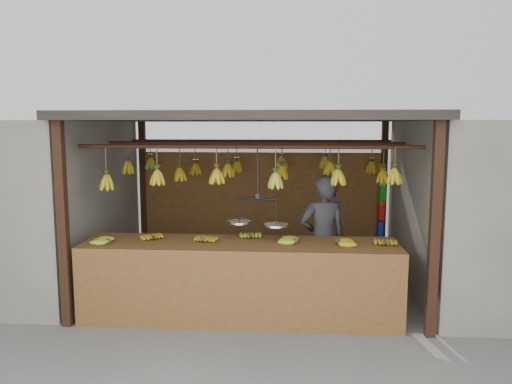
{
  "coord_description": "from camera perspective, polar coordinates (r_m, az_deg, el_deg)",
  "views": [
    {
      "loc": [
        0.51,
        -6.71,
        2.25
      ],
      "look_at": [
        0.0,
        0.3,
        1.3
      ],
      "focal_mm": 35.0,
      "sensor_mm": 36.0,
      "label": 1
    }
  ],
  "objects": [
    {
      "name": "bag_bundles",
      "position": [
        8.28,
        14.06,
        -1.1
      ],
      "size": [
        0.08,
        0.26,
        1.25
      ],
      "color": "yellow",
      "rests_on": "ground"
    },
    {
      "name": "ground",
      "position": [
        7.1,
        -0.18,
        -10.78
      ],
      "size": [
        80.0,
        80.0,
        0.0
      ],
      "primitive_type": "plane",
      "color": "#5B5B57"
    },
    {
      "name": "counter",
      "position": [
        5.72,
        -1.9,
        -7.91
      ],
      "size": [
        3.65,
        0.83,
        0.96
      ],
      "color": "brown",
      "rests_on": "ground"
    },
    {
      "name": "neighbor_left",
      "position": [
        7.95,
        -27.03,
        -1.11
      ],
      "size": [
        3.0,
        3.0,
        2.3
      ],
      "primitive_type": "cube",
      "color": "slate",
      "rests_on": "ground"
    },
    {
      "name": "balance_scale",
      "position": [
        5.83,
        0.16,
        -3.16
      ],
      "size": [
        0.71,
        0.42,
        0.91
      ],
      "color": "black",
      "rests_on": "ground"
    },
    {
      "name": "vendor",
      "position": [
        6.29,
        7.64,
        -5.51
      ],
      "size": [
        0.68,
        0.53,
        1.64
      ],
      "primitive_type": "imported",
      "rotation": [
        0.0,
        0.0,
        3.4
      ],
      "color": "#262628",
      "rests_on": "ground"
    },
    {
      "name": "stall",
      "position": [
        7.07,
        0.02,
        5.43
      ],
      "size": [
        4.3,
        3.3,
        2.4
      ],
      "color": "black",
      "rests_on": "ground"
    },
    {
      "name": "hanging_bananas",
      "position": [
        6.77,
        -0.23,
        2.39
      ],
      "size": [
        3.64,
        2.25,
        0.39
      ],
      "color": "#AC8C12",
      "rests_on": "ground"
    }
  ]
}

